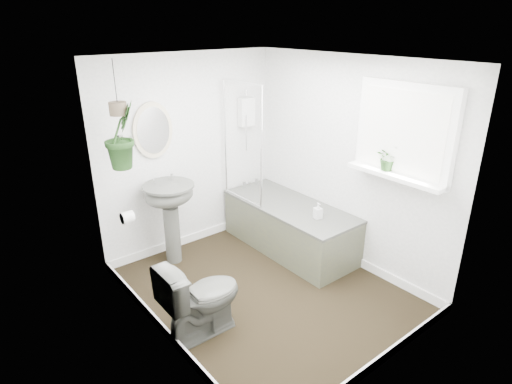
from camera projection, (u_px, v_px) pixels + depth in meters
floor at (265, 290)px, 4.46m from camera, size 2.30×2.80×0.02m
ceiling at (267, 58)px, 3.59m from camera, size 2.30×2.80×0.02m
wall_back at (189, 153)px, 5.05m from camera, size 2.30×0.02×2.30m
wall_front at (395, 243)px, 3.01m from camera, size 2.30×0.02×2.30m
wall_left at (153, 220)px, 3.35m from camera, size 0.02×2.80×2.30m
wall_right at (347, 163)px, 4.70m from camera, size 0.02×2.80×2.30m
skirting at (265, 285)px, 4.44m from camera, size 2.30×2.80×0.10m
bathtub at (289, 226)px, 5.17m from camera, size 0.72×1.72×0.58m
bath_screen at (242, 143)px, 4.97m from camera, size 0.04×0.72×1.40m
shower_box at (246, 112)px, 5.31m from camera, size 0.20×0.10×0.35m
oval_mirror at (153, 130)px, 4.63m from camera, size 0.46×0.03×0.62m
wall_sconce at (119, 146)px, 4.42m from camera, size 0.04×0.04×0.22m
toilet_roll_holder at (127, 217)px, 3.99m from camera, size 0.11×0.11×0.11m
window_recess at (405, 131)px, 3.97m from camera, size 0.08×1.00×0.90m
window_sill at (395, 176)px, 4.08m from camera, size 0.18×1.00×0.04m
window_blinds at (402, 132)px, 3.94m from camera, size 0.01×0.86×0.76m
toilet at (201, 297)px, 3.72m from camera, size 0.73×0.42×0.74m
pedestal_sink at (172, 223)px, 4.82m from camera, size 0.64×0.57×0.95m
sill_plant at (388, 157)px, 4.13m from camera, size 0.23×0.20×0.25m
hanging_plant at (121, 136)px, 3.98m from camera, size 0.44×0.42×0.62m
soap_bottle at (318, 211)px, 4.68m from camera, size 0.10×0.10×0.18m
hanging_pot at (118, 109)px, 3.89m from camera, size 0.16×0.16×0.12m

